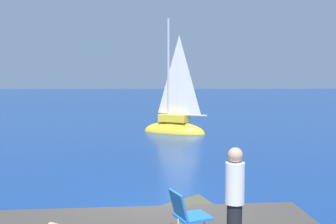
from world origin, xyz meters
TOP-DOWN VIEW (x-y plane):
  - ground_plane at (0.00, 0.00)m, footprint 160.00×160.00m
  - boulder_seaward at (0.76, -0.42)m, footprint 1.49×1.62m
  - sailboat_near at (0.87, 13.58)m, footprint 3.74×2.62m
  - person_standing at (1.08, -3.30)m, footprint 0.28×0.28m
  - beach_chair at (0.43, -2.60)m, footprint 0.73×0.67m

SIDE VIEW (x-z plane):
  - ground_plane at x=0.00m, z-range 0.00..0.00m
  - boulder_seaward at x=0.76m, z-range -0.45..0.45m
  - sailboat_near at x=0.87m, z-range -3.03..3.76m
  - beach_chair at x=0.43m, z-range 0.61..1.41m
  - person_standing at x=1.08m, z-range 0.62..2.24m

